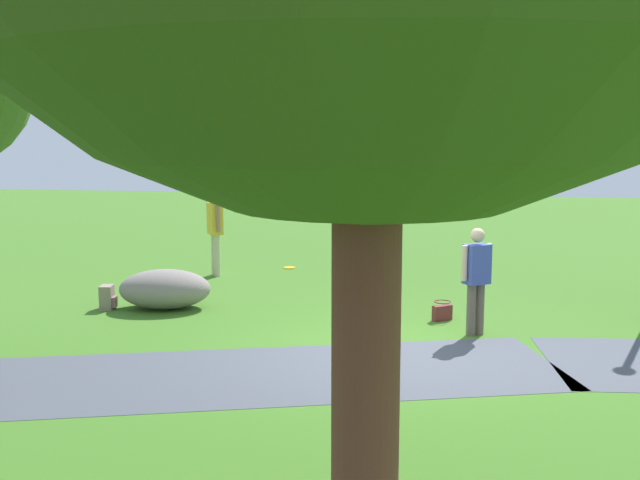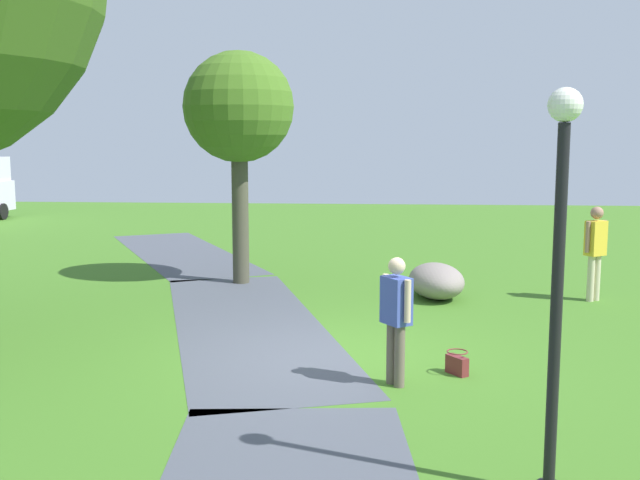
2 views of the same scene
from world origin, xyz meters
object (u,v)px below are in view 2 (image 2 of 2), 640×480
Objects in this scene: young_tree_near_path at (239,110)px; woman_with_handbag at (396,312)px; lawn_boulder at (436,281)px; man_near_boulder at (595,246)px; backpack_by_boulder at (423,278)px; lamp_post at (559,249)px; handbag_on_grass at (457,364)px.

woman_with_handbag is (-6.32, -3.07, -2.66)m from young_tree_near_path.
woman_with_handbag reaches higher than lawn_boulder.
man_near_boulder reaches higher than woman_with_handbag.
backpack_by_boulder is at bearing -6.65° from woman_with_handbag.
lamp_post is 9.03m from backpack_by_boulder.
lamp_post is at bearing 161.95° from man_near_boulder.
lamp_post is 8.57× the size of backpack_by_boulder.
young_tree_near_path is 5.27m from lawn_boulder.
young_tree_near_path is 10.15m from lamp_post.
young_tree_near_path is at bearing 79.76° from man_near_boulder.
backpack_by_boulder reaches higher than handbag_on_grass.
lawn_boulder is at bearing -1.12° from handbag_on_grass.
woman_with_handbag is (2.75, 1.24, -1.21)m from lamp_post.
lamp_post is 8.31m from man_near_boulder.
young_tree_near_path is at bearing 85.87° from backpack_by_boulder.
lawn_boulder is (7.86, 0.35, -1.79)m from lamp_post.
lawn_boulder is at bearing -107.09° from young_tree_near_path.
woman_with_handbag is 1.21m from handbag_on_grass.
man_near_boulder is (7.83, -2.55, -1.09)m from lamp_post.
handbag_on_grass is at bearing 146.98° from man_near_boulder.
lamp_post is 8.06m from lawn_boulder.
lamp_post is at bearing -155.72° from woman_with_handbag.
man_near_boulder is (-0.02, -2.90, 0.70)m from lawn_boulder.
man_near_boulder is (5.08, -3.79, 0.11)m from woman_with_handbag.
man_near_boulder is at bearing -90.43° from lawn_boulder.
lawn_boulder is at bearing -9.92° from woman_with_handbag.
young_tree_near_path is 12.54× the size of handbag_on_grass.
lamp_post is at bearing -176.52° from backpack_by_boulder.
handbag_on_grass is 0.95× the size of backpack_by_boulder.
lamp_post reaches higher than man_near_boulder.
backpack_by_boulder is at bearing 0.99° from handbag_on_grass.
woman_with_handbag reaches higher than handbag_on_grass.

